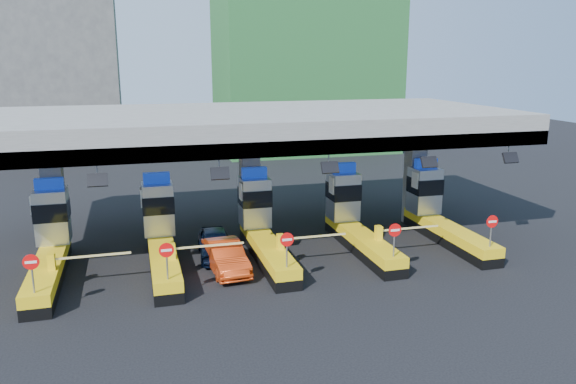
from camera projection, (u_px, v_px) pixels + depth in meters
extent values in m
plane|color=black|center=(263.00, 254.00, 28.55)|extent=(120.00, 120.00, 0.00)
cube|color=slate|center=(249.00, 125.00, 29.90)|extent=(28.00, 12.00, 1.50)
cube|color=#4C4C49|center=(275.00, 148.00, 24.66)|extent=(28.00, 0.60, 0.70)
cube|color=slate|center=(54.00, 201.00, 28.11)|extent=(1.00, 1.00, 5.50)
cube|color=slate|center=(250.00, 189.00, 30.72)|extent=(1.00, 1.00, 5.50)
cube|color=slate|center=(415.00, 178.00, 33.33)|extent=(1.00, 1.00, 5.50)
cylinder|color=slate|center=(97.00, 171.00, 22.84)|extent=(0.06, 0.06, 0.50)
cube|color=black|center=(98.00, 180.00, 22.73)|extent=(0.80, 0.38, 0.54)
cylinder|color=slate|center=(219.00, 165.00, 24.14)|extent=(0.06, 0.06, 0.50)
cube|color=black|center=(220.00, 173.00, 24.04)|extent=(0.80, 0.38, 0.54)
cylinder|color=slate|center=(329.00, 159.00, 25.45)|extent=(0.06, 0.06, 0.50)
cube|color=black|center=(330.00, 167.00, 25.34)|extent=(0.80, 0.38, 0.54)
cylinder|color=slate|center=(428.00, 154.00, 26.75)|extent=(0.06, 0.06, 0.50)
cube|color=black|center=(429.00, 162.00, 26.65)|extent=(0.80, 0.38, 0.54)
cylinder|color=slate|center=(509.00, 150.00, 27.92)|extent=(0.06, 0.06, 0.50)
cube|color=black|center=(511.00, 158.00, 27.82)|extent=(0.80, 0.38, 0.54)
cube|color=black|center=(49.00, 277.00, 24.94)|extent=(1.20, 8.00, 0.50)
cube|color=#E5B70C|center=(48.00, 266.00, 24.83)|extent=(1.20, 8.00, 0.50)
cube|color=#9EA3A8|center=(52.00, 216.00, 27.09)|extent=(1.50, 1.50, 2.60)
cube|color=black|center=(52.00, 210.00, 27.00)|extent=(1.56, 1.56, 0.90)
cube|color=#0C2DBF|center=(49.00, 184.00, 26.72)|extent=(1.30, 0.35, 0.55)
cube|color=white|center=(32.00, 204.00, 26.44)|extent=(0.06, 0.70, 0.90)
cylinder|color=slate|center=(33.00, 277.00, 21.25)|extent=(0.07, 0.07, 1.30)
cylinder|color=red|center=(31.00, 262.00, 21.08)|extent=(0.60, 0.04, 0.60)
cube|color=white|center=(31.00, 262.00, 21.05)|extent=(0.42, 0.02, 0.10)
cube|color=#E5B70C|center=(51.00, 262.00, 23.65)|extent=(0.30, 0.35, 0.70)
cube|color=white|center=(92.00, 256.00, 24.06)|extent=(3.20, 0.08, 0.08)
cube|color=black|center=(164.00, 266.00, 26.25)|extent=(1.20, 8.00, 0.50)
cube|color=#E5B70C|center=(163.00, 256.00, 26.13)|extent=(1.20, 8.00, 0.50)
cube|color=#9EA3A8|center=(158.00, 208.00, 28.39)|extent=(1.50, 1.50, 2.60)
cube|color=black|center=(158.00, 203.00, 28.31)|extent=(1.56, 1.56, 0.90)
cube|color=#0C2DBF|center=(156.00, 178.00, 28.03)|extent=(1.30, 0.35, 0.55)
cube|color=white|center=(141.00, 197.00, 27.74)|extent=(0.06, 0.70, 0.90)
cylinder|color=slate|center=(167.00, 264.00, 22.55)|extent=(0.07, 0.07, 1.30)
cylinder|color=red|center=(166.00, 250.00, 22.38)|extent=(0.60, 0.04, 0.60)
cube|color=white|center=(166.00, 250.00, 22.36)|extent=(0.42, 0.02, 0.10)
cube|color=#E5B70C|center=(172.00, 251.00, 24.96)|extent=(0.30, 0.35, 0.70)
cube|color=white|center=(209.00, 246.00, 25.37)|extent=(3.20, 0.08, 0.08)
cube|color=black|center=(267.00, 256.00, 27.55)|extent=(1.20, 8.00, 0.50)
cube|color=#E5B70C|center=(267.00, 246.00, 27.44)|extent=(1.20, 8.00, 0.50)
cube|color=#9EA3A8|center=(255.00, 202.00, 29.70)|extent=(1.50, 1.50, 2.60)
cube|color=black|center=(255.00, 196.00, 29.61)|extent=(1.56, 1.56, 0.90)
cube|color=#0C2DBF|center=(254.00, 173.00, 29.33)|extent=(1.30, 0.35, 0.55)
cube|color=white|center=(241.00, 191.00, 29.05)|extent=(0.06, 0.70, 0.90)
cylinder|color=slate|center=(287.00, 253.00, 23.85)|extent=(0.07, 0.07, 1.30)
cylinder|color=red|center=(287.00, 240.00, 23.69)|extent=(0.60, 0.04, 0.60)
cube|color=white|center=(287.00, 240.00, 23.66)|extent=(0.42, 0.02, 0.10)
cube|color=#E5B70C|center=(280.00, 241.00, 26.26)|extent=(0.30, 0.35, 0.70)
cube|color=white|center=(314.00, 237.00, 26.67)|extent=(3.20, 0.08, 0.08)
cube|color=black|center=(362.00, 247.00, 28.86)|extent=(1.20, 8.00, 0.50)
cube|color=#E5B70C|center=(362.00, 238.00, 28.74)|extent=(1.20, 8.00, 0.50)
cube|color=#9EA3A8|center=(343.00, 196.00, 31.00)|extent=(1.50, 1.50, 2.60)
cube|color=black|center=(343.00, 191.00, 30.91)|extent=(1.56, 1.56, 0.90)
cube|color=#0C2DBF|center=(344.00, 168.00, 30.63)|extent=(1.30, 0.35, 0.55)
cube|color=white|center=(332.00, 185.00, 30.35)|extent=(0.06, 0.70, 0.90)
cylinder|color=slate|center=(394.00, 243.00, 25.16)|extent=(0.07, 0.07, 1.30)
cylinder|color=red|center=(395.00, 230.00, 24.99)|extent=(0.60, 0.04, 0.60)
cube|color=white|center=(395.00, 230.00, 24.97)|extent=(0.42, 0.02, 0.10)
cube|color=#E5B70C|center=(379.00, 233.00, 27.57)|extent=(0.30, 0.35, 0.70)
cube|color=white|center=(409.00, 228.00, 27.97)|extent=(3.20, 0.08, 0.08)
cube|color=black|center=(448.00, 239.00, 30.16)|extent=(1.20, 8.00, 0.50)
cube|color=#E5B70C|center=(449.00, 230.00, 30.04)|extent=(1.20, 8.00, 0.50)
cube|color=#9EA3A8|center=(424.00, 190.00, 32.31)|extent=(1.50, 1.50, 2.60)
cube|color=black|center=(425.00, 185.00, 32.22)|extent=(1.56, 1.56, 0.90)
cube|color=#0C2DBF|center=(426.00, 163.00, 31.94)|extent=(1.30, 0.35, 0.55)
cube|color=white|center=(415.00, 180.00, 31.65)|extent=(0.06, 0.70, 0.90)
cylinder|color=slate|center=(491.00, 234.00, 26.46)|extent=(0.07, 0.07, 1.30)
cylinder|color=red|center=(492.00, 222.00, 26.29)|extent=(0.60, 0.04, 0.60)
cube|color=white|center=(493.00, 222.00, 26.27)|extent=(0.42, 0.02, 0.10)
cube|color=#E5B70C|center=(468.00, 225.00, 28.87)|extent=(0.30, 0.35, 0.70)
cube|color=white|center=(496.00, 221.00, 29.28)|extent=(3.20, 0.08, 0.08)
cube|color=#1E5926|center=(304.00, 16.00, 58.40)|extent=(18.00, 12.00, 28.00)
cube|color=#4C4C49|center=(46.00, 65.00, 56.53)|extent=(14.00, 10.00, 18.00)
imported|color=black|center=(215.00, 244.00, 28.00)|extent=(1.88, 4.16, 1.39)
imported|color=red|center=(226.00, 256.00, 26.19)|extent=(1.80, 4.34, 1.40)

